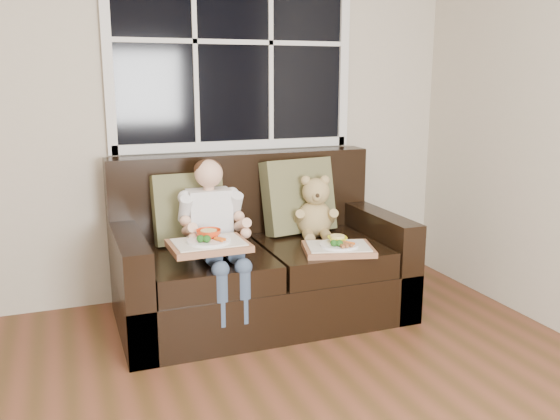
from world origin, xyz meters
name	(u,v)px	position (x,y,z in m)	size (l,w,h in m)	color
room_walls	(229,2)	(0.00, 0.00, 1.59)	(4.52, 5.02, 2.71)	#BFB49E
window_back	(233,42)	(0.73, 2.48, 1.65)	(1.62, 0.04, 1.37)	black
loveseat	(258,264)	(0.73, 2.02, 0.31)	(1.70, 0.92, 0.96)	black
pillow_left	(188,208)	(0.34, 2.17, 0.66)	(0.43, 0.21, 0.43)	brown
pillow_right	(298,196)	(1.06, 2.17, 0.69)	(0.50, 0.28, 0.48)	brown
child	(214,222)	(0.43, 1.90, 0.63)	(0.36, 0.59, 0.81)	silver
teddy_bear	(316,211)	(1.12, 2.03, 0.61)	(0.27, 0.33, 0.40)	tan
tray_left	(209,243)	(0.34, 1.68, 0.58)	(0.42, 0.32, 0.10)	#966144
tray_right	(338,247)	(1.10, 1.66, 0.48)	(0.46, 0.39, 0.09)	#966144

